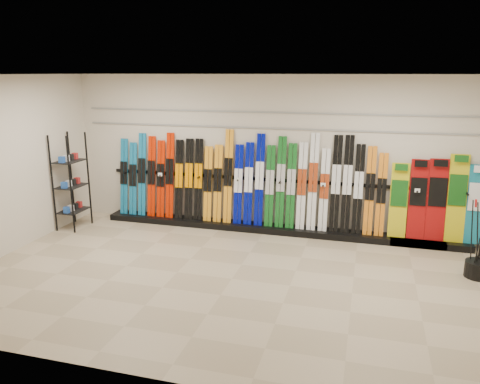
# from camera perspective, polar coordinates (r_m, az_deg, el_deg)

# --- Properties ---
(floor) EXTENTS (8.00, 8.00, 0.00)m
(floor) POSITION_cam_1_polar(r_m,az_deg,el_deg) (7.20, -1.00, -10.53)
(floor) COLOR tan
(floor) RESTS_ON ground
(back_wall) EXTENTS (8.00, 0.00, 8.00)m
(back_wall) POSITION_cam_1_polar(r_m,az_deg,el_deg) (9.08, 3.46, 4.66)
(back_wall) COLOR beige
(back_wall) RESTS_ON floor
(left_wall) EXTENTS (0.00, 5.00, 5.00)m
(left_wall) POSITION_cam_1_polar(r_m,az_deg,el_deg) (8.71, -27.19, 2.66)
(left_wall) COLOR beige
(left_wall) RESTS_ON floor
(ceiling) EXTENTS (8.00, 8.00, 0.00)m
(ceiling) POSITION_cam_1_polar(r_m,az_deg,el_deg) (6.53, -1.12, 14.10)
(ceiling) COLOR silver
(ceiling) RESTS_ON back_wall
(ski_rack_base) EXTENTS (8.00, 0.40, 0.12)m
(ski_rack_base) POSITION_cam_1_polar(r_m,az_deg,el_deg) (9.19, 4.41, -4.53)
(ski_rack_base) COLOR black
(ski_rack_base) RESTS_ON floor
(skis) EXTENTS (5.37, 0.26, 1.84)m
(skis) POSITION_cam_1_polar(r_m,az_deg,el_deg) (9.14, 0.57, 1.18)
(skis) COLOR #106798
(skis) RESTS_ON ski_rack_base
(snowboards) EXTENTS (1.59, 0.24, 1.54)m
(snowboards) POSITION_cam_1_polar(r_m,az_deg,el_deg) (8.97, 22.96, -0.96)
(snowboards) COLOR gold
(snowboards) RESTS_ON ski_rack_base
(accessory_rack) EXTENTS (0.40, 0.60, 1.89)m
(accessory_rack) POSITION_cam_1_polar(r_m,az_deg,el_deg) (9.80, -19.91, 1.22)
(accessory_rack) COLOR black
(accessory_rack) RESTS_ON floor
(pole_bin) EXTENTS (0.40, 0.40, 0.25)m
(pole_bin) POSITION_cam_1_polar(r_m,az_deg,el_deg) (8.07, 27.06, -8.39)
(pole_bin) COLOR black
(pole_bin) RESTS_ON floor
(slatwall_rail_0) EXTENTS (7.60, 0.02, 0.03)m
(slatwall_rail_0) POSITION_cam_1_polar(r_m,az_deg,el_deg) (8.99, 3.48, 7.78)
(slatwall_rail_0) COLOR gray
(slatwall_rail_0) RESTS_ON back_wall
(slatwall_rail_1) EXTENTS (7.60, 0.02, 0.03)m
(slatwall_rail_1) POSITION_cam_1_polar(r_m,az_deg,el_deg) (8.96, 3.51, 9.68)
(slatwall_rail_1) COLOR gray
(slatwall_rail_1) RESTS_ON back_wall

